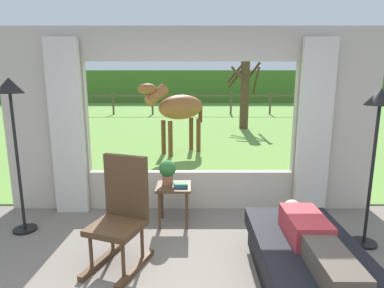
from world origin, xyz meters
TOP-DOWN VIEW (x-y plane):
  - back_wall_with_window at (0.00, 2.26)m, footprint 5.20×0.12m
  - curtain_panel_left at (-1.69, 2.12)m, footprint 0.44×0.10m
  - curtain_panel_right at (1.69, 2.12)m, footprint 0.44×0.10m
  - outdoor_pasture_lawn at (0.00, 13.16)m, footprint 36.00×21.68m
  - distant_hill_ridge at (0.00, 23.00)m, footprint 36.00×2.00m
  - recliner_sofa at (1.07, 0.39)m, footprint 0.92×1.71m
  - reclining_person at (1.07, 0.34)m, footprint 0.35×1.43m
  - rocking_chair at (-0.69, 0.80)m, footprint 0.67×0.80m
  - side_table at (-0.22, 1.72)m, footprint 0.44×0.44m
  - potted_plant at (-0.30, 1.78)m, footprint 0.22×0.22m
  - book_stack at (-0.13, 1.66)m, footprint 0.18×0.14m
  - floor_lamp_left at (-2.08, 1.51)m, footprint 0.32×0.32m
  - floor_lamp_right at (2.00, 1.17)m, footprint 0.32×0.32m
  - horse at (-0.32, 5.66)m, footprint 1.67×1.35m
  - pasture_tree at (1.94, 9.71)m, footprint 1.23×1.20m
  - pasture_fence_line at (0.00, 14.27)m, footprint 16.10×0.10m

SIDE VIEW (x-z plane):
  - outdoor_pasture_lawn at x=0.00m, z-range 0.00..0.02m
  - recliner_sofa at x=1.07m, z-range 0.01..0.43m
  - side_table at x=-0.22m, z-range 0.17..0.69m
  - reclining_person at x=1.07m, z-range 0.41..0.63m
  - rocking_chair at x=-0.69m, z-range -0.01..1.11m
  - book_stack at x=-0.13m, z-range 0.52..0.57m
  - potted_plant at x=-0.30m, z-range 0.54..0.86m
  - pasture_fence_line at x=0.00m, z-range 0.19..1.29m
  - horse at x=-0.32m, z-range 0.29..2.02m
  - curtain_panel_left at x=-1.69m, z-range 0.00..2.40m
  - curtain_panel_right at x=1.69m, z-range 0.00..2.40m
  - distant_hill_ridge at x=0.00m, z-range 0.00..2.40m
  - back_wall_with_window at x=0.00m, z-range -0.03..2.52m
  - pasture_tree at x=1.94m, z-range 0.07..2.69m
  - floor_lamp_right at x=2.00m, z-range 0.55..2.32m
  - floor_lamp_left at x=-2.08m, z-range 0.58..2.47m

